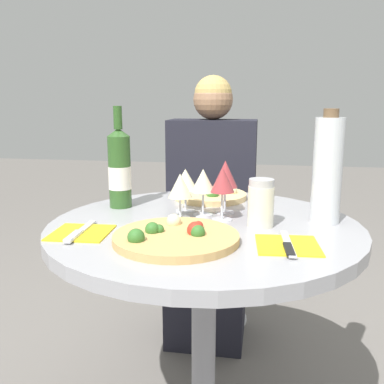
{
  "coord_description": "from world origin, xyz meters",
  "views": [
    {
      "loc": [
        0.16,
        -1.17,
        1.07
      ],
      "look_at": [
        -0.03,
        -0.05,
        0.82
      ],
      "focal_mm": 40.0,
      "sensor_mm": 36.0,
      "label": 1
    }
  ],
  "objects_px": {
    "chair_behind_diner": "(213,234)",
    "pizza_large": "(175,236)",
    "wine_bottle": "(120,169)",
    "seated_diner": "(210,223)",
    "dining_table": "(204,261)",
    "tall_carafe": "(327,170)"
  },
  "relations": [
    {
      "from": "pizza_large",
      "to": "seated_diner",
      "type": "bearing_deg",
      "value": 91.39
    },
    {
      "from": "chair_behind_diner",
      "to": "seated_diner",
      "type": "height_order",
      "value": "seated_diner"
    },
    {
      "from": "tall_carafe",
      "to": "wine_bottle",
      "type": "bearing_deg",
      "value": 173.22
    },
    {
      "from": "pizza_large",
      "to": "wine_bottle",
      "type": "xyz_separation_m",
      "value": [
        -0.25,
        0.32,
        0.11
      ]
    },
    {
      "from": "chair_behind_diner",
      "to": "wine_bottle",
      "type": "relative_size",
      "value": 2.58
    },
    {
      "from": "pizza_large",
      "to": "wine_bottle",
      "type": "height_order",
      "value": "wine_bottle"
    },
    {
      "from": "pizza_large",
      "to": "chair_behind_diner",
      "type": "bearing_deg",
      "value": 91.2
    },
    {
      "from": "chair_behind_diner",
      "to": "wine_bottle",
      "type": "height_order",
      "value": "wine_bottle"
    },
    {
      "from": "dining_table",
      "to": "pizza_large",
      "type": "distance_m",
      "value": 0.22
    },
    {
      "from": "chair_behind_diner",
      "to": "tall_carafe",
      "type": "distance_m",
      "value": 0.97
    },
    {
      "from": "dining_table",
      "to": "tall_carafe",
      "type": "height_order",
      "value": "tall_carafe"
    },
    {
      "from": "wine_bottle",
      "to": "dining_table",
      "type": "bearing_deg",
      "value": -25.5
    },
    {
      "from": "chair_behind_diner",
      "to": "tall_carafe",
      "type": "relative_size",
      "value": 2.62
    },
    {
      "from": "pizza_large",
      "to": "dining_table",
      "type": "bearing_deg",
      "value": 74.3
    },
    {
      "from": "chair_behind_diner",
      "to": "pizza_large",
      "type": "bearing_deg",
      "value": 91.2
    },
    {
      "from": "seated_diner",
      "to": "chair_behind_diner",
      "type": "bearing_deg",
      "value": -90.0
    },
    {
      "from": "pizza_large",
      "to": "tall_carafe",
      "type": "distance_m",
      "value": 0.48
    },
    {
      "from": "chair_behind_diner",
      "to": "wine_bottle",
      "type": "xyz_separation_m",
      "value": [
        -0.23,
        -0.68,
        0.42
      ]
    },
    {
      "from": "dining_table",
      "to": "tall_carafe",
      "type": "relative_size",
      "value": 2.77
    },
    {
      "from": "seated_diner",
      "to": "dining_table",
      "type": "bearing_deg",
      "value": 95.82
    },
    {
      "from": "seated_diner",
      "to": "wine_bottle",
      "type": "height_order",
      "value": "seated_diner"
    },
    {
      "from": "chair_behind_diner",
      "to": "pizza_large",
      "type": "xyz_separation_m",
      "value": [
        0.02,
        -1.0,
        0.31
      ]
    }
  ]
}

